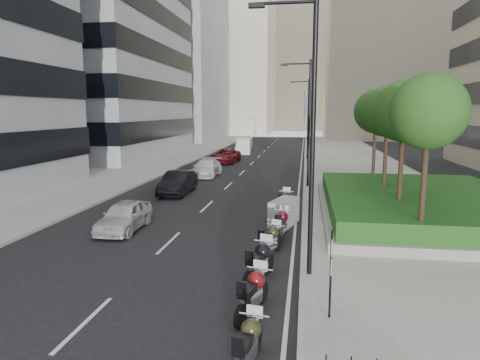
% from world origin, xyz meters
% --- Properties ---
extents(ground, '(160.00, 160.00, 0.00)m').
position_xyz_m(ground, '(0.00, 0.00, 0.00)').
color(ground, black).
rests_on(ground, ground).
extents(sidewalk_right, '(10.00, 100.00, 0.15)m').
position_xyz_m(sidewalk_right, '(9.00, 30.00, 0.07)').
color(sidewalk_right, '#9E9B93').
rests_on(sidewalk_right, ground).
extents(sidewalk_left, '(8.00, 100.00, 0.15)m').
position_xyz_m(sidewalk_left, '(-12.00, 30.00, 0.07)').
color(sidewalk_left, '#9E9B93').
rests_on(sidewalk_left, ground).
extents(lane_edge, '(0.12, 100.00, 0.01)m').
position_xyz_m(lane_edge, '(3.70, 30.00, 0.01)').
color(lane_edge, silver).
rests_on(lane_edge, ground).
extents(lane_centre, '(0.12, 100.00, 0.01)m').
position_xyz_m(lane_centre, '(-1.50, 30.00, 0.01)').
color(lane_centre, silver).
rests_on(lane_centre, ground).
extents(building_grey_far, '(22.00, 26.00, 30.00)m').
position_xyz_m(building_grey_far, '(-24.00, 70.00, 15.00)').
color(building_grey_far, gray).
rests_on(building_grey_far, ground).
extents(building_cream_right, '(28.00, 24.00, 36.00)m').
position_xyz_m(building_cream_right, '(22.00, 80.00, 18.00)').
color(building_cream_right, '#B7AD93').
rests_on(building_cream_right, ground).
extents(building_cream_left, '(26.00, 24.00, 34.00)m').
position_xyz_m(building_cream_left, '(-18.00, 100.00, 17.00)').
color(building_cream_left, '#B7AD93').
rests_on(building_cream_left, ground).
extents(building_cream_centre, '(30.00, 24.00, 38.00)m').
position_xyz_m(building_cream_centre, '(2.00, 120.00, 19.00)').
color(building_cream_centre, '#B7AD93').
rests_on(building_cream_centre, ground).
extents(planter, '(10.00, 14.00, 0.40)m').
position_xyz_m(planter, '(10.00, 10.00, 0.35)').
color(planter, gray).
rests_on(planter, sidewalk_right).
extents(hedge, '(9.40, 13.40, 0.80)m').
position_xyz_m(hedge, '(10.00, 10.00, 0.95)').
color(hedge, '#113E15').
rests_on(hedge, planter).
extents(tree_0, '(2.80, 2.80, 6.30)m').
position_xyz_m(tree_0, '(8.50, 4.00, 5.42)').
color(tree_0, '#332319').
rests_on(tree_0, planter).
extents(tree_1, '(2.80, 2.80, 6.30)m').
position_xyz_m(tree_1, '(8.50, 8.00, 5.42)').
color(tree_1, '#332319').
rests_on(tree_1, planter).
extents(tree_2, '(2.80, 2.80, 6.30)m').
position_xyz_m(tree_2, '(8.50, 12.00, 5.42)').
color(tree_2, '#332319').
rests_on(tree_2, planter).
extents(tree_3, '(2.80, 2.80, 6.30)m').
position_xyz_m(tree_3, '(8.50, 16.00, 5.42)').
color(tree_3, '#332319').
rests_on(tree_3, planter).
extents(lamp_post_0, '(2.34, 0.45, 9.00)m').
position_xyz_m(lamp_post_0, '(4.14, 1.00, 5.07)').
color(lamp_post_0, black).
rests_on(lamp_post_0, ground).
extents(lamp_post_1, '(2.34, 0.45, 9.00)m').
position_xyz_m(lamp_post_1, '(4.14, 18.00, 5.07)').
color(lamp_post_1, black).
rests_on(lamp_post_1, ground).
extents(lamp_post_2, '(2.34, 0.45, 9.00)m').
position_xyz_m(lamp_post_2, '(4.14, 36.00, 5.07)').
color(lamp_post_2, black).
rests_on(lamp_post_2, ground).
extents(parking_sign, '(0.06, 0.32, 2.50)m').
position_xyz_m(parking_sign, '(4.80, -2.00, 1.46)').
color(parking_sign, black).
rests_on(parking_sign, ground).
extents(motorcycle_0, '(0.68, 2.05, 1.02)m').
position_xyz_m(motorcycle_0, '(2.98, -4.33, 0.55)').
color(motorcycle_0, black).
rests_on(motorcycle_0, ground).
extents(motorcycle_1, '(0.85, 2.24, 1.13)m').
position_xyz_m(motorcycle_1, '(2.77, -1.83, 0.61)').
color(motorcycle_1, black).
rests_on(motorcycle_1, ground).
extents(motorcycle_2, '(0.94, 2.37, 1.21)m').
position_xyz_m(motorcycle_2, '(2.71, 0.43, 0.65)').
color(motorcycle_2, black).
rests_on(motorcycle_2, ground).
extents(motorcycle_3, '(0.99, 2.11, 1.10)m').
position_xyz_m(motorcycle_3, '(2.84, 3.02, 0.59)').
color(motorcycle_3, black).
rests_on(motorcycle_3, ground).
extents(motorcycle_4, '(0.78, 2.34, 1.17)m').
position_xyz_m(motorcycle_4, '(3.14, 5.26, 0.62)').
color(motorcycle_4, black).
rests_on(motorcycle_4, ground).
extents(motorcycle_5, '(1.43, 2.29, 1.29)m').
position_xyz_m(motorcycle_5, '(3.14, 7.43, 0.64)').
color(motorcycle_5, black).
rests_on(motorcycle_5, ground).
extents(motorcycle_6, '(0.79, 2.37, 1.18)m').
position_xyz_m(motorcycle_6, '(3.04, 9.70, 0.63)').
color(motorcycle_6, black).
rests_on(motorcycle_6, ground).
extents(car_a, '(1.70, 4.06, 1.37)m').
position_xyz_m(car_a, '(-4.11, 5.51, 0.69)').
color(car_a, '#BCBCBE').
rests_on(car_a, ground).
extents(car_b, '(1.60, 4.57, 1.50)m').
position_xyz_m(car_b, '(-4.26, 14.42, 0.75)').
color(car_b, black).
rests_on(car_b, ground).
extents(car_c, '(2.01, 4.93, 1.43)m').
position_xyz_m(car_c, '(-4.17, 22.41, 0.71)').
color(car_c, silver).
rests_on(car_c, ground).
extents(car_d, '(2.75, 5.46, 1.48)m').
position_xyz_m(car_d, '(-4.35, 32.20, 0.74)').
color(car_d, '#630B11').
rests_on(car_d, ground).
extents(delivery_van, '(2.04, 4.78, 1.97)m').
position_xyz_m(delivery_van, '(-3.89, 42.87, 0.92)').
color(delivery_van, silver).
rests_on(delivery_van, ground).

